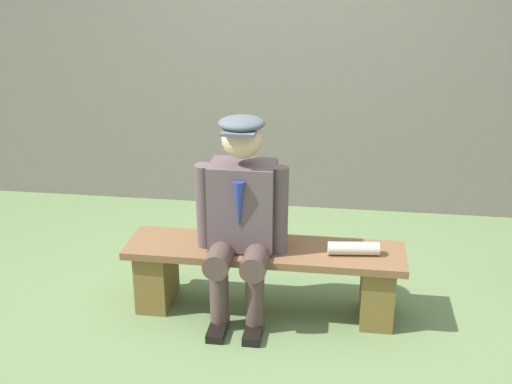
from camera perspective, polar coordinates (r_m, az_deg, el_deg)
ground_plane at (r=4.08m, az=0.73°, el=-10.30°), size 30.00×30.00×0.00m
bench at (r=3.95m, az=0.75°, el=-6.92°), size 1.67×0.41×0.43m
seated_man at (r=3.75m, az=-1.29°, el=-1.86°), size 0.55×0.55×1.23m
rolled_magazine at (r=3.82m, az=8.57°, el=-4.93°), size 0.30×0.11×0.08m
stadium_wall at (r=5.40m, az=3.38°, el=11.80°), size 12.00×0.24×2.53m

